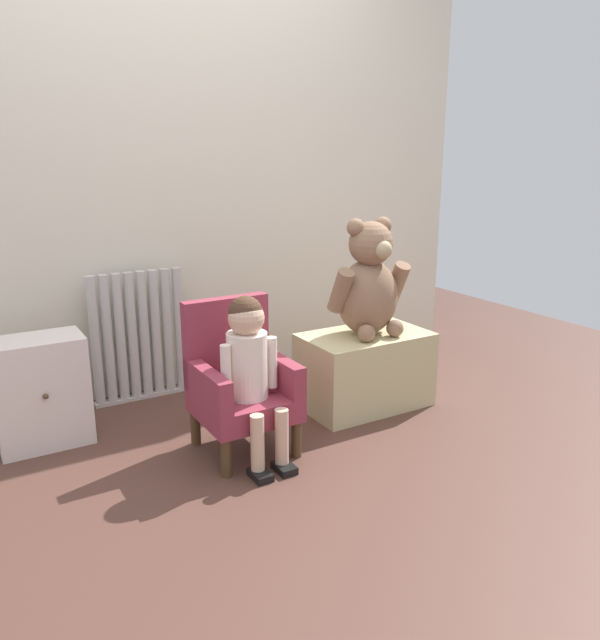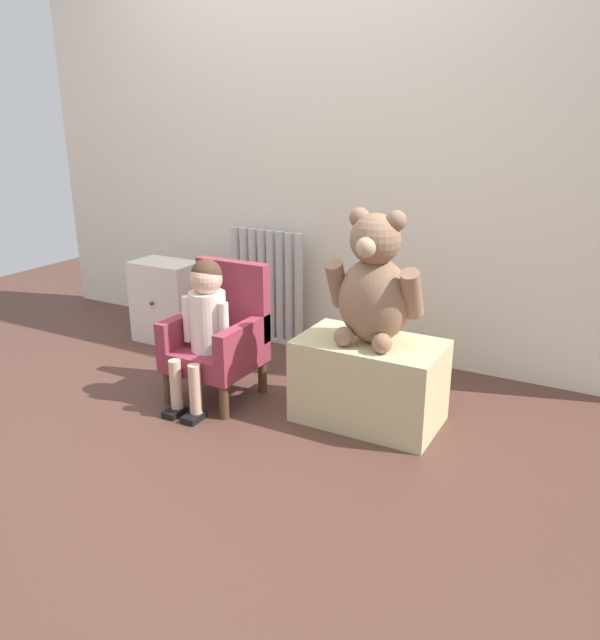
% 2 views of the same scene
% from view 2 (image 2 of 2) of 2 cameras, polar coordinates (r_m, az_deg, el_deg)
% --- Properties ---
extents(ground_plane, '(6.00, 6.00, 0.00)m').
position_cam_2_polar(ground_plane, '(2.84, -11.82, -9.76)').
color(ground_plane, '#503128').
extents(back_wall, '(3.80, 0.05, 2.40)m').
position_cam_2_polar(back_wall, '(3.59, 0.89, 16.48)').
color(back_wall, beige).
rests_on(back_wall, ground_plane).
extents(radiator, '(0.50, 0.05, 0.68)m').
position_cam_2_polar(radiator, '(3.73, -3.07, 3.05)').
color(radiator, beige).
rests_on(radiator, ground_plane).
extents(small_dresser, '(0.39, 0.27, 0.49)m').
position_cam_2_polar(small_dresser, '(3.83, -12.08, 1.66)').
color(small_dresser, silver).
rests_on(small_dresser, ground_plane).
extents(child_armchair, '(0.39, 0.39, 0.65)m').
position_cam_2_polar(child_armchair, '(3.02, -7.33, -1.49)').
color(child_armchair, maroon).
rests_on(child_armchair, ground_plane).
extents(child_figure, '(0.25, 0.35, 0.70)m').
position_cam_2_polar(child_figure, '(2.89, -8.70, 0.62)').
color(child_figure, '#F1DFCF').
rests_on(child_figure, ground_plane).
extents(low_bench, '(0.63, 0.38, 0.38)m').
position_cam_2_polar(low_bench, '(2.80, 6.33, -5.57)').
color(low_bench, '#C7B986').
rests_on(low_bench, ground_plane).
extents(large_teddy_bear, '(0.42, 0.29, 0.57)m').
position_cam_2_polar(large_teddy_bear, '(2.65, 6.80, 3.15)').
color(large_teddy_bear, '#8D694E').
rests_on(large_teddy_bear, low_bench).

